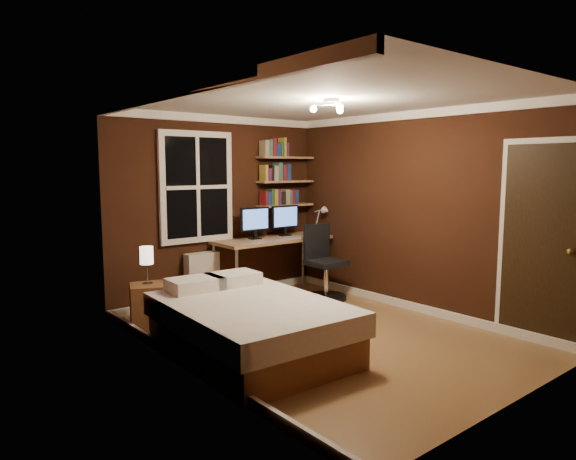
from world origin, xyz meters
TOP-DOWN VIEW (x-y plane):
  - floor at (0.00, 0.00)m, footprint 4.20×4.20m
  - wall_back at (0.00, 2.10)m, footprint 3.20×0.04m
  - wall_left at (-1.60, 0.00)m, footprint 0.04×4.20m
  - wall_right at (1.60, 0.00)m, footprint 0.04×4.20m
  - ceiling at (0.00, 0.00)m, footprint 3.20×4.20m
  - window at (-0.35, 2.06)m, footprint 1.06×0.06m
  - door at (1.59, -1.55)m, footprint 0.03×0.82m
  - door_knob at (1.55, -1.85)m, footprint 0.06×0.06m
  - ceiling_fixture at (0.00, -0.10)m, footprint 0.44×0.44m
  - bookshelf_lower at (1.08, 1.98)m, footprint 0.92×0.22m
  - books_row_lower at (1.08, 1.98)m, footprint 0.60×0.16m
  - bookshelf_middle at (1.08, 1.98)m, footprint 0.92×0.22m
  - books_row_middle at (1.08, 1.98)m, footprint 0.42×0.16m
  - bookshelf_upper at (1.08, 1.98)m, footprint 0.92×0.22m
  - books_row_upper at (1.08, 1.98)m, footprint 0.42×0.16m
  - bed at (-0.92, 0.04)m, footprint 1.50×2.01m
  - nightstand at (-1.31, 1.51)m, footprint 0.50×0.50m
  - bedside_lamp at (-1.31, 1.51)m, footprint 0.15×0.15m
  - radiator at (-0.34, 1.98)m, footprint 0.46×0.16m
  - desk at (0.68, 1.76)m, footprint 1.72×0.65m
  - monitor_left at (0.43, 1.84)m, footprint 0.47×0.12m
  - monitor_right at (0.96, 1.84)m, footprint 0.47×0.12m
  - desk_lamp at (1.49, 1.65)m, footprint 0.14×0.32m
  - office_chair at (1.10, 1.16)m, footprint 0.57×0.57m

SIDE VIEW (x-z plane):
  - floor at x=0.00m, z-range 0.00..0.00m
  - nightstand at x=-1.31m, z-range 0.00..0.49m
  - bed at x=-0.92m, z-range -0.05..0.61m
  - radiator at x=-0.34m, z-range 0.00..0.69m
  - office_chair at x=1.10m, z-range -0.12..0.91m
  - bedside_lamp at x=-1.31m, z-range 0.49..0.92m
  - desk at x=0.68m, z-range 0.35..1.17m
  - door_knob at x=1.55m, z-range 0.97..1.03m
  - door at x=1.59m, z-range 0.00..2.05m
  - desk_lamp at x=1.49m, z-range 0.82..1.26m
  - monitor_left at x=0.43m, z-range 0.82..1.26m
  - monitor_right at x=0.96m, z-range 0.82..1.26m
  - wall_back at x=0.00m, z-range 0.00..2.50m
  - wall_left at x=-1.60m, z-range 0.00..2.50m
  - wall_right at x=1.60m, z-range 0.00..2.50m
  - bookshelf_lower at x=1.08m, z-range 1.24..1.26m
  - books_row_lower at x=1.08m, z-range 1.26..1.49m
  - window at x=-0.35m, z-range 0.82..2.28m
  - bookshelf_middle at x=1.08m, z-range 1.59..1.61m
  - books_row_middle at x=1.08m, z-range 1.61..1.84m
  - bookshelf_upper at x=1.08m, z-range 1.94..1.96m
  - books_row_upper at x=1.08m, z-range 1.96..2.20m
  - ceiling_fixture at x=0.00m, z-range 2.31..2.49m
  - ceiling at x=0.00m, z-range 2.49..2.51m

